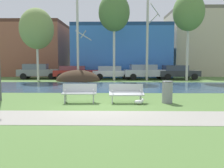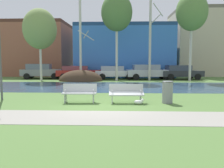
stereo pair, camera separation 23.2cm
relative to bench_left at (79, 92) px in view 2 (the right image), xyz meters
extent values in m
plane|color=#517538|center=(1.10, 9.09, -0.47)|extent=(120.00, 120.00, 0.00)
cube|color=gray|center=(1.10, -2.90, -0.47)|extent=(60.00, 2.07, 0.01)
cube|color=#33516B|center=(1.10, 6.84, -0.47)|extent=(80.00, 7.11, 0.01)
ellipsoid|color=#423021|center=(-1.96, 11.66, -0.47)|extent=(4.20, 2.57, 2.13)
cube|color=#B2B5B7|center=(0.00, -0.09, -0.02)|extent=(1.62, 0.53, 0.05)
cube|color=#B2B5B7|center=(-0.01, 0.18, 0.20)|extent=(1.60, 0.14, 0.40)
cube|color=#B2B5B7|center=(-0.65, -0.06, -0.25)|extent=(0.05, 0.43, 0.45)
cube|color=#B2B5B7|center=(0.66, -0.01, -0.25)|extent=(0.05, 0.43, 0.45)
cylinder|color=#B2B5B7|center=(-0.65, -0.10, 0.12)|extent=(0.05, 0.28, 0.04)
cylinder|color=#B2B5B7|center=(0.66, -0.05, 0.12)|extent=(0.05, 0.28, 0.04)
cube|color=#B2B5B7|center=(2.19, -0.09, -0.02)|extent=(1.62, 0.53, 0.17)
cube|color=#B2B5B7|center=(2.18, 0.18, 0.20)|extent=(1.60, 0.14, 0.40)
cube|color=#B2B5B7|center=(1.53, -0.06, -0.25)|extent=(0.05, 0.43, 0.45)
cube|color=#B2B5B7|center=(2.84, -0.01, -0.25)|extent=(0.05, 0.43, 0.45)
cylinder|color=#B2B5B7|center=(1.53, -0.10, 0.12)|extent=(0.05, 0.28, 0.04)
cylinder|color=#B2B5B7|center=(2.84, -0.05, 0.12)|extent=(0.05, 0.28, 0.04)
cylinder|color=gray|center=(4.08, -0.02, 0.04)|extent=(0.48, 0.48, 1.02)
torus|color=#494A4C|center=(4.08, -0.02, 0.52)|extent=(0.51, 0.51, 0.04)
ellipsoid|color=white|center=(2.71, -0.46, -0.35)|extent=(0.39, 0.18, 0.18)
sphere|color=white|center=(2.89, -0.46, -0.26)|extent=(0.13, 0.13, 0.13)
cone|color=gold|center=(2.96, -0.46, -0.26)|extent=(0.07, 0.04, 0.04)
cylinder|color=gold|center=(2.73, -0.49, -0.42)|extent=(0.01, 0.01, 0.10)
cylinder|color=gold|center=(2.73, -0.42, -0.42)|extent=(0.01, 0.01, 0.10)
cylinder|color=beige|center=(-5.88, 11.91, 2.71)|extent=(0.21, 0.21, 6.37)
ellipsoid|color=olive|center=(-5.88, 11.91, 4.49)|extent=(3.21, 3.21, 3.85)
cylinder|color=beige|center=(-2.04, 12.24, 3.42)|extent=(0.23, 0.23, 7.78)
cylinder|color=beige|center=(-1.54, 12.58, 4.02)|extent=(0.68, 0.95, 0.67)
cylinder|color=beige|center=(-1.35, 11.53, 3.81)|extent=(1.37, 1.33, 0.85)
cylinder|color=beige|center=(1.49, 12.10, 3.69)|extent=(0.23, 0.23, 8.32)
ellipsoid|color=#4C7038|center=(1.49, 12.10, 6.02)|extent=(2.96, 2.96, 3.55)
cylinder|color=#BCB7A8|center=(4.71, 12.50, 3.70)|extent=(0.23, 0.23, 8.34)
cylinder|color=#BCB7A8|center=(5.33, 12.92, 5.57)|extent=(0.82, 1.15, 0.78)
cylinder|color=#BCB7A8|center=(5.34, 11.86, 6.19)|extent=(1.15, 1.12, 1.08)
cylinder|color=#BCB7A8|center=(8.45, 11.89, 3.66)|extent=(0.24, 0.24, 8.27)
ellipsoid|color=#567A3D|center=(8.45, 11.89, 5.98)|extent=(2.90, 2.90, 3.48)
cube|color=slate|center=(-6.56, 14.35, 0.20)|extent=(4.46, 2.20, 0.70)
cube|color=slate|center=(-6.91, 14.31, 0.83)|extent=(2.56, 1.80, 0.58)
cylinder|color=black|center=(-5.24, 15.37, -0.15)|extent=(0.66, 0.28, 0.64)
cylinder|color=black|center=(-5.06, 13.60, -0.15)|extent=(0.66, 0.28, 0.64)
cylinder|color=black|center=(-8.07, 15.09, -0.15)|extent=(0.66, 0.28, 0.64)
cylinder|color=black|center=(-7.89, 13.32, -0.15)|extent=(0.66, 0.28, 0.64)
cube|color=maroon|center=(-2.57, 14.32, 0.15)|extent=(4.83, 2.30, 0.61)
cube|color=brown|center=(-2.95, 14.28, 0.69)|extent=(2.76, 1.88, 0.46)
cylinder|color=black|center=(-1.13, 15.39, -0.15)|extent=(0.66, 0.28, 0.64)
cylinder|color=black|center=(-0.95, 13.55, -0.15)|extent=(0.66, 0.28, 0.64)
cylinder|color=black|center=(-4.20, 15.09, -0.15)|extent=(0.66, 0.28, 0.64)
cylinder|color=black|center=(-4.02, 13.24, -0.15)|extent=(0.66, 0.28, 0.64)
cube|color=silver|center=(1.30, 14.05, 0.14)|extent=(4.34, 2.12, 0.58)
cube|color=#949AAC|center=(0.97, 14.01, 0.67)|extent=(2.49, 1.74, 0.48)
cylinder|color=black|center=(2.60, 15.04, -0.15)|extent=(0.66, 0.28, 0.64)
cylinder|color=black|center=(2.77, 13.33, -0.15)|extent=(0.66, 0.28, 0.64)
cylinder|color=black|center=(-0.16, 14.77, -0.15)|extent=(0.66, 0.28, 0.64)
cylinder|color=black|center=(0.01, 13.05, -0.15)|extent=(0.66, 0.28, 0.64)
cube|color=#B2B5BC|center=(4.87, 13.90, 0.19)|extent=(4.86, 2.25, 0.69)
cube|color=gray|center=(4.50, 13.86, 0.80)|extent=(2.78, 1.83, 0.53)
cylinder|color=black|center=(6.33, 14.95, -0.15)|extent=(0.66, 0.28, 0.64)
cylinder|color=black|center=(6.51, 13.16, -0.15)|extent=(0.66, 0.28, 0.64)
cylinder|color=black|center=(3.24, 14.64, -0.15)|extent=(0.66, 0.28, 0.64)
cylinder|color=black|center=(3.41, 12.86, -0.15)|extent=(0.66, 0.28, 0.64)
cube|color=#282B30|center=(8.18, 14.08, 0.14)|extent=(4.37, 2.29, 0.59)
cube|color=#2F3648|center=(7.85, 14.05, 0.72)|extent=(2.51, 1.88, 0.56)
cylinder|color=black|center=(9.47, 15.15, -0.15)|extent=(0.66, 0.28, 0.64)
cylinder|color=black|center=(9.66, 13.28, -0.15)|extent=(0.66, 0.28, 0.64)
cylinder|color=black|center=(6.71, 14.88, -0.15)|extent=(0.66, 0.28, 0.64)
cylinder|color=black|center=(6.89, 13.01, -0.15)|extent=(0.66, 0.28, 0.64)
cube|color=brown|center=(-10.46, 21.00, 2.76)|extent=(10.60, 7.84, 6.47)
cube|color=#4E2C21|center=(-10.46, 21.00, 6.20)|extent=(10.60, 7.84, 0.40)
cube|color=#3870C6|center=(2.29, 20.53, 2.43)|extent=(11.52, 9.91, 5.80)
cube|color=navy|center=(2.29, 20.53, 5.53)|extent=(11.52, 9.91, 0.40)
camera|label=1|loc=(1.73, -10.94, 1.49)|focal=38.11mm
camera|label=2|loc=(1.96, -10.93, 1.49)|focal=38.11mm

